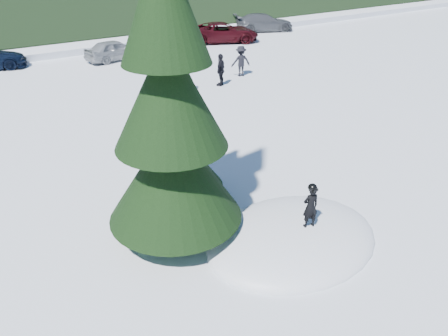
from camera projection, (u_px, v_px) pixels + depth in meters
ground at (292, 240)px, 10.69m from camera, size 200.00×200.00×0.00m
snow_mound at (292, 240)px, 10.69m from camera, size 4.48×3.52×0.96m
spruce_tall at (170, 108)px, 9.37m from camera, size 3.20×3.20×8.60m
spruce_short at (181, 129)px, 11.46m from camera, size 2.20×2.20×5.37m
child_skier at (310, 207)px, 10.14m from camera, size 0.44×0.35×1.07m
adult_0 at (185, 77)px, 20.68m from camera, size 0.91×0.93×1.51m
adult_1 at (221, 70)px, 21.68m from camera, size 0.98×0.88×1.59m
adult_2 at (241, 61)px, 23.22m from camera, size 1.15×0.85×1.59m
car_4 at (115, 50)px, 26.38m from camera, size 3.81×2.01×1.24m
car_5 at (174, 48)px, 26.90m from camera, size 3.80×1.57×1.22m
car_6 at (223, 32)px, 31.06m from camera, size 5.47×4.16×1.38m
car_7 at (264, 22)px, 34.82m from camera, size 5.09×3.50×1.37m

